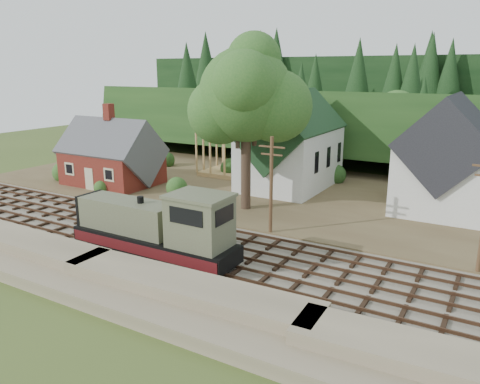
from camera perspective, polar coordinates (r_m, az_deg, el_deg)
The scene contains 17 objects.
ground at distance 37.41m, azimuth -9.63°, elevation -5.74°, with size 140.00×140.00×0.00m, color #384C1E.
embankment at distance 31.90m, azimuth -19.55°, elevation -10.13°, with size 64.00×5.00×1.60m, color #7F7259.
railroad_bed at distance 37.38m, azimuth -9.64°, elevation -5.63°, with size 64.00×11.00×0.16m, color #726B5B.
village_flat at distance 51.78m, azimuth 3.14°, elevation 0.39°, with size 64.00×26.00×0.30m, color brown.
hillside at distance 73.53m, azimuth 11.75°, elevation 4.27°, with size 70.00×28.00×8.00m, color #1E3F19.
ridge at distance 88.66m, azimuth 15.11°, elevation 5.82°, with size 80.00×20.00×12.00m, color black.
depot at distance 54.95m, azimuth -15.35°, elevation 4.00°, with size 10.80×7.41×9.00m.
church at distance 51.41m, azimuth 6.08°, elevation 5.95°, with size 8.40×15.17×13.00m.
farmhouse at distance 46.66m, azimuth 23.94°, elevation 3.48°, with size 8.40×10.80×10.60m.
timber_frame at distance 57.39m, azimuth -0.33°, elevation 5.01°, with size 8.20×6.20×6.99m.
lattice_tower at distance 61.88m, azimuth 2.55°, elevation 12.01°, with size 3.20×3.20×12.12m.
big_tree at distance 42.25m, azimuth 1.00°, elevation 11.02°, with size 10.90×8.40×14.70m.
telegraph_pole_near at distance 36.64m, azimuth 3.82°, elevation 0.95°, with size 2.20×0.28×8.00m.
locomotive at distance 33.04m, azimuth -9.88°, elevation -4.47°, with size 12.62×3.16×5.03m.
car_blue at distance 45.55m, azimuth -5.01°, elevation -0.64°, with size 1.48×3.67×1.25m, color #60A8CE.
car_green at distance 59.11m, azimuth -15.08°, elevation 2.51°, with size 1.39×3.97×1.31m, color #81AA76.
patio_set at distance 51.45m, azimuth -14.18°, elevation 2.46°, with size 2.24×2.24×2.49m.
Camera 1 is at (22.78, -26.70, 12.95)m, focal length 35.00 mm.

